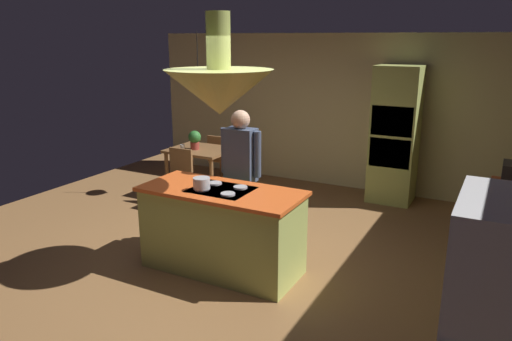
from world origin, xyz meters
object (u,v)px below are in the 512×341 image
(dining_table, at_px, (201,156))
(oven_tower, at_px, (395,135))
(potted_plant_on_table, at_px, (195,139))
(cooking_pot_on_cooktop, at_px, (202,183))
(chair_facing_island, at_px, (177,174))
(person_at_island, at_px, (241,170))
(kitchen_island, at_px, (222,230))
(cup_on_table, at_px, (182,147))
(chair_by_back_wall, at_px, (221,156))

(dining_table, bearing_deg, oven_tower, 22.21)
(potted_plant_on_table, distance_m, cooking_pot_on_cooktop, 2.69)
(dining_table, bearing_deg, potted_plant_on_table, -128.81)
(oven_tower, distance_m, dining_table, 3.05)
(chair_facing_island, bearing_deg, cooking_pot_on_cooktop, -46.23)
(dining_table, bearing_deg, person_at_island, -42.57)
(person_at_island, bearing_deg, kitchen_island, -78.31)
(dining_table, bearing_deg, kitchen_island, -51.01)
(potted_plant_on_table, relative_size, cup_on_table, 3.33)
(kitchen_island, height_order, cooking_pot_on_cooktop, cooking_pot_on_cooktop)
(dining_table, relative_size, chair_facing_island, 1.11)
(person_at_island, height_order, potted_plant_on_table, person_at_island)
(potted_plant_on_table, bearing_deg, chair_by_back_wall, 85.41)
(kitchen_island, relative_size, dining_table, 1.81)
(kitchen_island, relative_size, person_at_island, 1.05)
(oven_tower, bearing_deg, cup_on_table, -155.90)
(person_at_island, bearing_deg, cooking_pot_on_cooktop, -91.61)
(chair_by_back_wall, distance_m, cooking_pot_on_cooktop, 3.28)
(oven_tower, xyz_separation_m, chair_by_back_wall, (-2.80, -0.52, -0.54))
(potted_plant_on_table, bearing_deg, cooking_pot_on_cooktop, -53.56)
(oven_tower, height_order, chair_facing_island, oven_tower)
(person_at_island, height_order, chair_by_back_wall, person_at_island)
(chair_by_back_wall, height_order, cooking_pot_on_cooktop, cooking_pot_on_cooktop)
(kitchen_island, xyz_separation_m, cup_on_table, (-1.90, 1.90, 0.34))
(chair_facing_island, xyz_separation_m, cooking_pot_on_cooktop, (1.54, -1.61, 0.50))
(cooking_pot_on_cooktop, bearing_deg, dining_table, 124.63)
(kitchen_island, distance_m, potted_plant_on_table, 2.72)
(person_at_island, relative_size, potted_plant_on_table, 5.58)
(chair_facing_island, distance_m, cooking_pot_on_cooktop, 2.28)
(cooking_pot_on_cooktop, bearing_deg, chair_by_back_wall, 118.37)
(potted_plant_on_table, relative_size, cooking_pot_on_cooktop, 1.67)
(chair_facing_island, distance_m, chair_by_back_wall, 1.24)
(person_at_island, height_order, cup_on_table, person_at_island)
(kitchen_island, relative_size, chair_by_back_wall, 2.02)
(oven_tower, distance_m, potted_plant_on_table, 3.10)
(oven_tower, bearing_deg, potted_plant_on_table, -157.00)
(oven_tower, height_order, chair_by_back_wall, oven_tower)
(cup_on_table, bearing_deg, dining_table, 44.50)
(oven_tower, height_order, cooking_pot_on_cooktop, oven_tower)
(kitchen_island, distance_m, person_at_island, 0.84)
(kitchen_island, relative_size, potted_plant_on_table, 5.85)
(dining_table, distance_m, person_at_island, 2.15)
(oven_tower, xyz_separation_m, potted_plant_on_table, (-2.86, -1.21, -0.12))
(kitchen_island, relative_size, cup_on_table, 19.49)
(cooking_pot_on_cooktop, bearing_deg, chair_facing_island, 133.77)
(chair_by_back_wall, bearing_deg, person_at_island, 127.21)
(kitchen_island, distance_m, chair_by_back_wall, 3.21)
(dining_table, height_order, potted_plant_on_table, potted_plant_on_table)
(chair_by_back_wall, bearing_deg, potted_plant_on_table, 85.41)
(potted_plant_on_table, bearing_deg, dining_table, 51.19)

